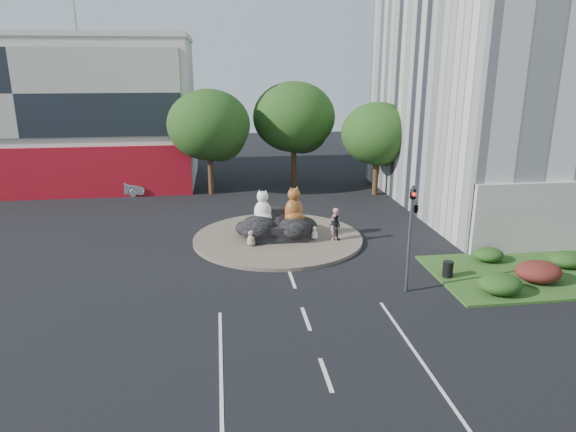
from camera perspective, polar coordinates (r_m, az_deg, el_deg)
The scene contains 22 objects.
ground at distance 21.48m, azimuth 2.01°, elevation -11.35°, with size 120.00×120.00×0.00m, color black.
roundabout_island at distance 30.56m, azimuth -1.13°, elevation -2.48°, with size 10.00×10.00×0.20m, color brown.
rock_plinth at distance 30.38m, azimuth -1.14°, elevation -1.50°, with size 3.20×2.60×0.90m, color black, non-canonical shape.
shophouse_block at distance 49.05m, azimuth -25.61°, elevation 10.41°, with size 25.20×12.30×17.40m.
grass_verge at distance 28.36m, azimuth 25.68°, elevation -5.81°, with size 10.00×6.00×0.12m, color #244B19.
tree_left at distance 41.06m, azimuth -8.69°, elevation 9.62°, with size 6.46×6.46×8.27m.
tree_mid at distance 43.48m, azimuth 0.74°, elevation 10.58°, with size 6.84×6.84×8.76m.
tree_right at distance 41.05m, azimuth 9.98°, elevation 8.68°, with size 5.70×5.70×7.30m.
hedge_near_green at distance 25.08m, azimuth 22.50°, elevation -7.01°, with size 2.00×1.60×0.90m, color #143B13.
hedge_red at distance 27.13m, azimuth 26.07°, elevation -5.58°, with size 2.20×1.76×0.99m, color #501915.
hedge_mid_green at distance 29.71m, azimuth 28.52°, elevation -4.26°, with size 1.80×1.44×0.81m, color #143B13.
hedge_back_green at distance 28.88m, azimuth 21.38°, elevation -4.01°, with size 1.60×1.28×0.72m, color #143B13.
traffic_light at distance 23.24m, azimuth 13.74°, elevation -0.00°, with size 0.44×1.24×5.00m.
street_lamp at distance 31.67m, azimuth 23.09°, elevation 5.21°, with size 2.34×0.22×8.06m.
cat_white at distance 30.04m, azimuth -2.83°, elevation 1.12°, with size 1.18×1.02×1.96m, color white, non-canonical shape.
cat_tabby at distance 29.97m, azimuth 0.66°, elevation 1.30°, with size 1.30×1.13×2.16m, color #A65822, non-canonical shape.
kitten_calico at distance 28.98m, azimuth -4.13°, elevation -2.41°, with size 0.56×0.48×0.93m, color beige, non-canonical shape.
kitten_white at distance 30.06m, azimuth 2.96°, elevation -1.83°, with size 0.47×0.41×0.78m, color white, non-canonical shape.
pedestrian_pink at distance 29.90m, azimuth 5.21°, elevation -0.86°, with size 0.69×0.45×1.90m, color #D0868A.
pedestrian_dark at distance 29.96m, azimuth 5.24°, elevation -1.19°, with size 0.74×0.58×1.53m, color black.
parked_car at distance 43.07m, azimuth -18.16°, elevation 3.13°, with size 1.45×4.17×1.37m, color #B8BCC1.
litter_bin at distance 26.14m, azimuth 17.34°, elevation -5.65°, with size 0.50×0.50×0.79m, color black.
Camera 1 is at (-3.28, -18.71, 10.03)m, focal length 32.00 mm.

